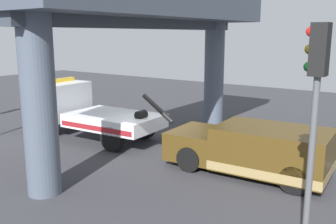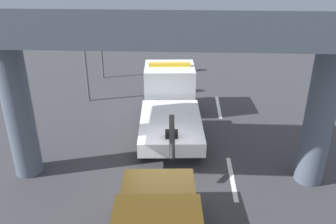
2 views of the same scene
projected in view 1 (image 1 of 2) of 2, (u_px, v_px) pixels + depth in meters
The scene contains 8 objects.
ground_plane at pixel (153, 152), 14.72m from camera, with size 60.00×40.00×0.10m, color #38383D.
lane_stripe_west at pixel (330, 165), 13.13m from camera, with size 2.60×0.16×0.01m, color silver.
lane_stripe_mid at pixel (185, 138), 16.55m from camera, with size 2.60×0.16×0.01m, color silver.
lane_stripe_east at pixel (90, 120), 19.97m from camera, with size 2.60×0.16×0.01m, color silver.
tow_truck_white at pixel (81, 109), 16.71m from camera, with size 7.31×2.73×2.46m.
towed_van_green at pixel (254, 150), 12.20m from camera, with size 5.31×2.48×1.58m.
overpass_structure at pixel (150, 19), 13.75m from camera, with size 3.60×11.88×6.03m.
traffic_light_near at pixel (315, 97), 6.57m from camera, with size 0.39×0.32×4.65m.
Camera 1 is at (-8.67, 11.13, 4.45)m, focal length 40.40 mm.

